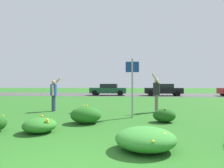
# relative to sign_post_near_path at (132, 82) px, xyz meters

# --- Properties ---
(ground_plane) EXTENTS (120.00, 120.00, 0.00)m
(ground_plane) POSITION_rel_sign_post_near_path_xyz_m (-0.78, 6.50, -1.50)
(ground_plane) COLOR #26601E
(highway_strip) EXTENTS (120.00, 9.20, 0.01)m
(highway_strip) POSITION_rel_sign_post_near_path_xyz_m (-0.78, 18.81, -1.50)
(highway_strip) COLOR #424244
(highway_strip) RESTS_ON ground
(highway_center_stripe) EXTENTS (120.00, 0.16, 0.00)m
(highway_center_stripe) POSITION_rel_sign_post_near_path_xyz_m (-0.78, 18.81, -1.50)
(highway_center_stripe) COLOR yellow
(highway_center_stripe) RESTS_ON ground
(daylily_clump_front_center) EXTENTS (1.30, 1.22, 0.48)m
(daylily_clump_front_center) POSITION_rel_sign_post_near_path_xyz_m (0.35, -4.19, -1.26)
(daylily_clump_front_center) COLOR #337F2D
(daylily_clump_front_center) RESTS_ON ground
(daylily_clump_near_camera) EXTENTS (0.95, 1.01, 0.47)m
(daylily_clump_near_camera) POSITION_rel_sign_post_near_path_xyz_m (-2.63, -2.95, -1.29)
(daylily_clump_near_camera) COLOR #2D7526
(daylily_clump_near_camera) RESTS_ON ground
(daylily_clump_front_left) EXTENTS (0.83, 0.67, 0.54)m
(daylily_clump_front_left) POSITION_rel_sign_post_near_path_xyz_m (1.19, -0.90, -1.25)
(daylily_clump_front_left) COLOR #1E5619
(daylily_clump_front_left) RESTS_ON ground
(daylily_clump_mid_center) EXTENTS (1.11, 1.03, 0.62)m
(daylily_clump_mid_center) POSITION_rel_sign_post_near_path_xyz_m (-1.63, -1.45, -1.20)
(daylily_clump_mid_center) COLOR #23661E
(daylily_clump_mid_center) RESTS_ON ground
(sign_post_near_path) EXTENTS (0.56, 0.10, 2.48)m
(sign_post_near_path) POSITION_rel_sign_post_near_path_xyz_m (0.00, 0.00, 0.00)
(sign_post_near_path) COLOR #93969B
(sign_post_near_path) RESTS_ON ground
(person_thrower_blue_shirt) EXTENTS (0.48, 0.50, 1.76)m
(person_thrower_blue_shirt) POSITION_rel_sign_post_near_path_xyz_m (-4.10, 1.55, -0.54)
(person_thrower_blue_shirt) COLOR #2D4C9E
(person_thrower_blue_shirt) RESTS_ON ground
(person_catcher_dark_shirt) EXTENTS (0.43, 0.50, 1.94)m
(person_catcher_dark_shirt) POSITION_rel_sign_post_near_path_xyz_m (1.17, 1.78, -0.49)
(person_catcher_dark_shirt) COLOR #232328
(person_catcher_dark_shirt) RESTS_ON ground
(frisbee_pale_blue) EXTENTS (0.28, 0.28, 0.08)m
(frisbee_pale_blue) POSITION_rel_sign_post_near_path_xyz_m (-2.12, 1.59, -0.24)
(frisbee_pale_blue) COLOR #ADD6E5
(car_black_center_left) EXTENTS (4.50, 2.00, 1.45)m
(car_black_center_left) POSITION_rel_sign_post_near_path_xyz_m (3.49, 16.74, -0.76)
(car_black_center_left) COLOR black
(car_black_center_left) RESTS_ON ground
(car_dark_green_center_right) EXTENTS (4.50, 2.00, 1.45)m
(car_dark_green_center_right) POSITION_rel_sign_post_near_path_xyz_m (-3.28, 16.74, -0.76)
(car_dark_green_center_right) COLOR #194C2D
(car_dark_green_center_right) RESTS_ON ground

